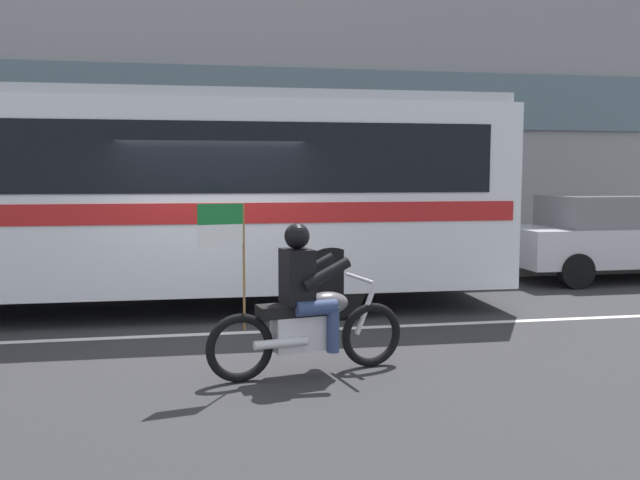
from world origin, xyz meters
TOP-DOWN VIEW (x-y plane):
  - ground_plane at (0.00, 0.00)m, footprint 60.00×60.00m
  - sidewalk_curb at (0.00, 5.10)m, footprint 28.00×3.80m
  - lane_center_stripe at (0.00, -0.60)m, footprint 26.60×0.14m
  - office_building_facade at (0.00, 7.39)m, footprint 28.00×0.89m
  - transit_bus at (-1.81, 1.19)m, footprint 12.53×2.75m
  - motorcycle_with_rider at (0.88, -2.54)m, footprint 2.16×0.77m
  - parked_hatchback_downstreet at (7.75, 2.58)m, footprint 4.26×1.89m

SIDE VIEW (x-z plane):
  - ground_plane at x=0.00m, z-range 0.00..0.00m
  - lane_center_stripe at x=0.00m, z-range 0.00..0.01m
  - sidewalk_curb at x=0.00m, z-range 0.00..0.15m
  - motorcycle_with_rider at x=0.88m, z-range -0.22..1.55m
  - parked_hatchback_downstreet at x=7.75m, z-range 0.03..1.67m
  - transit_bus at x=-1.81m, z-range 0.27..3.49m
  - office_building_facade at x=0.00m, z-range 0.01..11.09m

